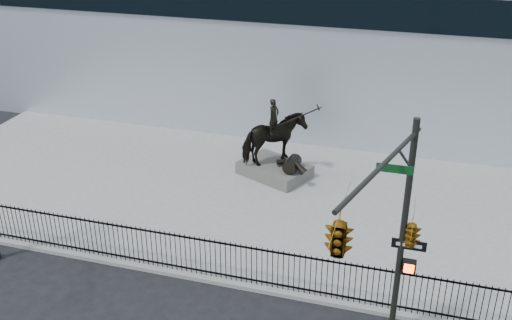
# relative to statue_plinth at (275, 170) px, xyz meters

# --- Properties ---
(ground) EXTENTS (120.00, 120.00, 0.00)m
(ground) POSITION_rel_statue_plinth_xyz_m (-0.99, -9.22, -0.43)
(ground) COLOR black
(ground) RESTS_ON ground
(plaza) EXTENTS (30.00, 12.00, 0.15)m
(plaza) POSITION_rel_statue_plinth_xyz_m (-0.99, -2.22, -0.35)
(plaza) COLOR gray
(plaza) RESTS_ON ground
(building) EXTENTS (44.00, 14.00, 9.00)m
(building) POSITION_rel_statue_plinth_xyz_m (-0.99, 10.78, 4.07)
(building) COLOR silver
(building) RESTS_ON ground
(picket_fence) EXTENTS (22.10, 0.10, 1.50)m
(picket_fence) POSITION_rel_statue_plinth_xyz_m (-0.99, -7.97, 0.47)
(picket_fence) COLOR black
(picket_fence) RESTS_ON plaza
(statue_plinth) EXTENTS (3.55, 3.07, 0.56)m
(statue_plinth) POSITION_rel_statue_plinth_xyz_m (0.00, 0.00, 0.00)
(statue_plinth) COLOR #585550
(statue_plinth) RESTS_ON plaza
(equestrian_statue) EXTENTS (3.51, 2.97, 3.23)m
(equestrian_statue) POSITION_rel_statue_plinth_xyz_m (0.05, -0.02, 1.45)
(equestrian_statue) COLOR black
(equestrian_statue) RESTS_ON statue_plinth
(traffic_signal_right) EXTENTS (2.17, 6.86, 7.00)m
(traffic_signal_right) POSITION_rel_statue_plinth_xyz_m (5.48, -11.22, 4.42)
(traffic_signal_right) COLOR black
(traffic_signal_right) RESTS_ON ground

